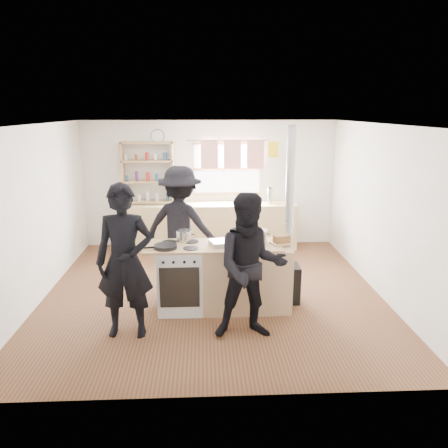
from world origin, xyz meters
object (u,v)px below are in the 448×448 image
(skillet_greens, at_px, (166,246))
(bread_board, at_px, (282,240))
(stockpot_counter, at_px, (258,236))
(cooking_island, at_px, (224,277))
(person_near_right, at_px, (251,267))
(person_far, at_px, (181,226))
(flue_heater, at_px, (287,259))
(stockpot_stove, at_px, (184,236))
(thermos, at_px, (270,196))
(person_near_left, at_px, (125,262))
(roast_tray, at_px, (223,243))

(skillet_greens, bearing_deg, bread_board, 4.60)
(stockpot_counter, bearing_deg, bread_board, -15.07)
(cooking_island, distance_m, bread_board, 0.94)
(stockpot_counter, xyz_separation_m, person_near_right, (-0.19, -0.86, -0.13))
(person_near_right, relative_size, person_far, 0.95)
(bread_board, distance_m, person_far, 1.73)
(bread_board, xyz_separation_m, flue_heater, (0.13, 0.20, -0.34))
(stockpot_stove, xyz_separation_m, person_far, (-0.09, 0.81, -0.07))
(thermos, height_order, person_near_right, person_near_right)
(person_near_left, bearing_deg, person_far, 72.56)
(stockpot_counter, bearing_deg, skillet_greens, -170.40)
(flue_heater, bearing_deg, skillet_greens, -169.23)
(stockpot_counter, distance_m, flue_heater, 0.59)
(roast_tray, relative_size, person_far, 0.21)
(bread_board, height_order, person_far, person_far)
(bread_board, xyz_separation_m, person_near_left, (-2.00, -0.66, -0.04))
(person_near_left, bearing_deg, stockpot_stove, 53.43)
(stockpot_stove, height_order, person_far, person_far)
(roast_tray, relative_size, stockpot_stove, 1.81)
(flue_heater, height_order, person_far, flue_heater)
(thermos, height_order, roast_tray, thermos)
(person_near_right, xyz_separation_m, person_far, (-0.91, 1.76, 0.05))
(bread_board, height_order, flue_heater, flue_heater)
(flue_heater, relative_size, person_near_right, 1.40)
(person_near_left, relative_size, person_far, 1.01)
(skillet_greens, relative_size, bread_board, 1.04)
(roast_tray, relative_size, bread_board, 1.19)
(stockpot_stove, bearing_deg, cooking_island, -17.99)
(stockpot_stove, bearing_deg, thermos, 58.73)
(cooking_island, xyz_separation_m, person_near_left, (-1.21, -0.66, 0.48))
(person_far, bearing_deg, cooking_island, 140.97)
(cooking_island, distance_m, stockpot_stove, 0.79)
(flue_heater, relative_size, person_near_left, 1.33)
(skillet_greens, relative_size, stockpot_counter, 1.30)
(thermos, distance_m, roast_tray, 2.98)
(stockpot_stove, height_order, stockpot_counter, stockpot_counter)
(roast_tray, bearing_deg, person_far, 121.41)
(skillet_greens, xyz_separation_m, roast_tray, (0.76, 0.10, 0.01))
(stockpot_stove, xyz_separation_m, bread_board, (1.33, -0.18, -0.03))
(skillet_greens, relative_size, person_far, 0.18)
(stockpot_counter, xyz_separation_m, person_near_left, (-1.68, -0.75, -0.08))
(thermos, distance_m, skillet_greens, 3.42)
(person_near_left, bearing_deg, bread_board, 20.40)
(cooking_island, bearing_deg, person_near_left, -151.33)
(thermos, distance_m, bread_board, 2.78)
(stockpot_stove, height_order, flue_heater, flue_heater)
(thermos, relative_size, cooking_island, 0.15)
(bread_board, bearing_deg, flue_heater, 57.15)
(flue_heater, relative_size, person_far, 1.33)
(roast_tray, relative_size, person_near_right, 0.22)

